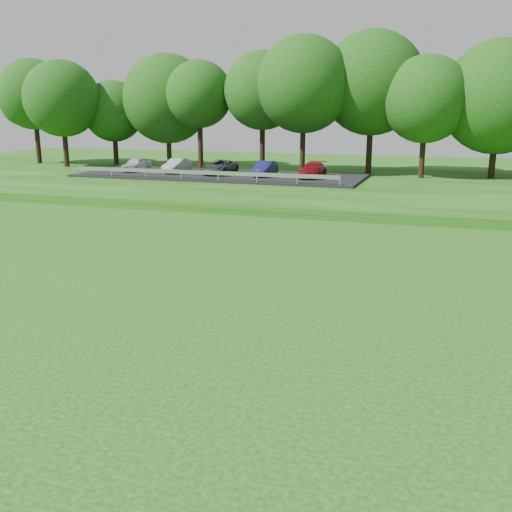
% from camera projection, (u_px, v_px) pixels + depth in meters
% --- Properties ---
extents(parking_lot, '(24.00, 9.00, 1.38)m').
position_uv_depth(parking_lot, '(222.00, 171.00, 47.83)').
color(parking_lot, black).
rests_on(parking_lot, berm).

